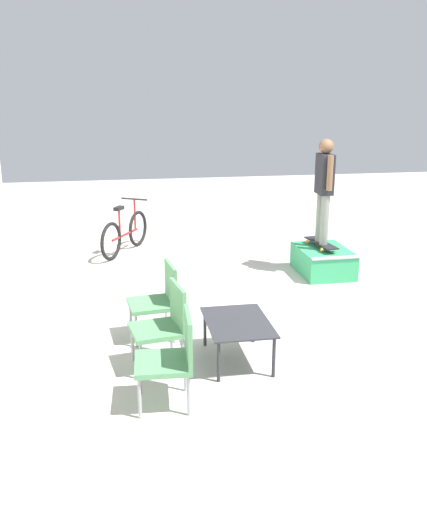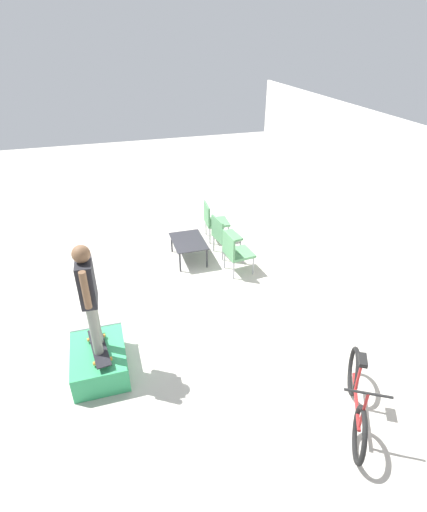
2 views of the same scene
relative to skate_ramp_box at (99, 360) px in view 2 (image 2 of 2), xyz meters
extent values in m
plane|color=#B7B2A8|center=(-1.38, 0.91, -0.21)|extent=(24.00, 24.00, 0.00)
cube|color=white|center=(-1.38, 5.67, 1.29)|extent=(12.00, 0.06, 3.00)
cube|color=#339E60|center=(0.00, 0.00, 0.00)|extent=(1.05, 0.77, 0.41)
cylinder|color=#B7B7BC|center=(-0.52, 0.00, 0.20)|extent=(0.05, 0.77, 0.05)
cube|color=black|center=(0.05, 0.03, 0.29)|extent=(0.85, 0.30, 0.02)
cylinder|color=gold|center=(0.29, 0.18, 0.26)|extent=(0.06, 0.04, 0.05)
cylinder|color=gold|center=(0.32, -0.05, 0.26)|extent=(0.06, 0.04, 0.05)
cylinder|color=gold|center=(-0.22, 0.11, 0.26)|extent=(0.06, 0.04, 0.05)
cylinder|color=gold|center=(-0.19, -0.11, 0.26)|extent=(0.06, 0.04, 0.05)
cylinder|color=gray|center=(-0.06, 0.04, 0.69)|extent=(0.13, 0.13, 0.78)
cylinder|color=gray|center=(0.16, 0.03, 0.69)|extent=(0.13, 0.13, 0.78)
cube|color=#232328|center=(0.05, 0.03, 1.39)|extent=(0.39, 0.22, 0.62)
cylinder|color=brown|center=(-0.19, 0.04, 1.44)|extent=(0.09, 0.09, 0.53)
cylinder|color=brown|center=(0.29, 0.02, 1.44)|extent=(0.09, 0.09, 0.53)
sphere|color=brown|center=(0.05, 0.03, 1.82)|extent=(0.23, 0.23, 0.23)
cube|color=#2D2D33|center=(-2.78, 2.02, 0.25)|extent=(0.96, 0.67, 0.02)
cylinder|color=#2D2D33|center=(-3.21, 1.73, 0.02)|extent=(0.04, 0.04, 0.44)
cylinder|color=#2D2D33|center=(-2.35, 1.73, 0.02)|extent=(0.04, 0.04, 0.44)
cylinder|color=#2D2D33|center=(-3.21, 2.30, 0.02)|extent=(0.04, 0.04, 0.44)
cylinder|color=#2D2D33|center=(-2.35, 2.30, 0.02)|extent=(0.04, 0.04, 0.44)
cylinder|color=#99999E|center=(-3.31, 3.09, -0.01)|extent=(0.03, 0.03, 0.40)
cylinder|color=#99999E|center=(-3.75, 3.12, -0.01)|extent=(0.03, 0.03, 0.40)
cylinder|color=#99999E|center=(-3.34, 2.66, -0.01)|extent=(0.03, 0.03, 0.40)
cylinder|color=#99999E|center=(-3.78, 2.68, -0.01)|extent=(0.03, 0.03, 0.40)
cube|color=#569360|center=(-3.54, 2.89, 0.22)|extent=(0.55, 0.55, 0.05)
cube|color=#569360|center=(-3.56, 2.65, 0.47)|extent=(0.52, 0.07, 0.45)
cylinder|color=#99999E|center=(-2.60, 3.14, -0.01)|extent=(0.03, 0.03, 0.40)
cylinder|color=#99999E|center=(-3.03, 3.07, -0.01)|extent=(0.03, 0.03, 0.40)
cylinder|color=#99999E|center=(-2.53, 2.71, -0.01)|extent=(0.03, 0.03, 0.40)
cylinder|color=#99999E|center=(-2.96, 2.64, -0.01)|extent=(0.03, 0.03, 0.40)
cube|color=#569360|center=(-2.78, 2.89, 0.22)|extent=(0.60, 0.60, 0.05)
cube|color=#569360|center=(-2.74, 2.65, 0.47)|extent=(0.52, 0.12, 0.45)
cylinder|color=#99999E|center=(-1.82, 3.13, -0.01)|extent=(0.03, 0.03, 0.40)
cylinder|color=#99999E|center=(-2.26, 3.08, -0.01)|extent=(0.03, 0.03, 0.40)
cylinder|color=#99999E|center=(-1.77, 2.69, -0.01)|extent=(0.03, 0.03, 0.40)
cylinder|color=#99999E|center=(-2.21, 2.65, -0.01)|extent=(0.03, 0.03, 0.40)
cube|color=#569360|center=(-2.01, 2.89, 0.22)|extent=(0.57, 0.57, 0.05)
cube|color=#569360|center=(-1.99, 2.65, 0.47)|extent=(0.52, 0.10, 0.45)
torus|color=black|center=(2.23, 2.85, 0.13)|extent=(0.61, 0.39, 0.67)
torus|color=black|center=(1.35, 3.35, 0.13)|extent=(0.61, 0.39, 0.67)
cylinder|color=#AD2323|center=(1.79, 3.10, 0.13)|extent=(0.81, 0.49, 0.04)
cylinder|color=#AD2323|center=(1.63, 3.19, 0.37)|extent=(0.04, 0.04, 0.49)
cube|color=black|center=(1.63, 3.19, 0.65)|extent=(0.24, 0.20, 0.06)
cylinder|color=#AD2323|center=(2.14, 2.90, 0.42)|extent=(0.04, 0.04, 0.58)
cylinder|color=black|center=(2.14, 2.90, 0.71)|extent=(0.29, 0.47, 0.03)
camera|label=1|loc=(-8.32, 3.26, 2.65)|focal=40.00mm
camera|label=2|loc=(4.56, 0.37, 4.26)|focal=28.00mm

